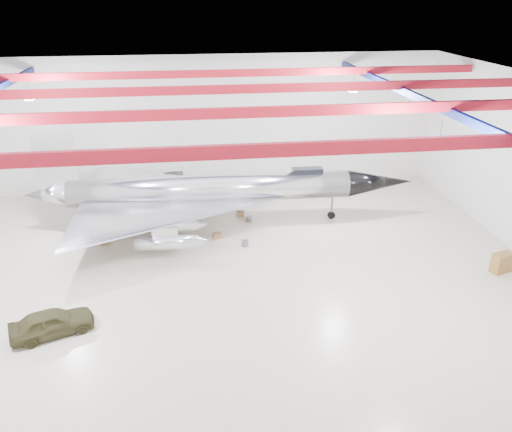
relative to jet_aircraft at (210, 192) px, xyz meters
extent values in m
plane|color=beige|center=(-0.61, -7.40, -2.46)|extent=(40.00, 40.00, 0.00)
plane|color=silver|center=(-0.61, 7.60, 3.04)|extent=(40.00, 0.00, 40.00)
plane|color=#0A0F38|center=(-0.61, -7.40, 8.54)|extent=(40.00, 40.00, 0.00)
cube|color=maroon|center=(-0.61, -16.40, 7.94)|extent=(39.50, 0.25, 0.50)
cube|color=maroon|center=(-0.61, -10.40, 7.94)|extent=(39.50, 0.25, 0.50)
cube|color=maroon|center=(-0.61, -4.40, 7.94)|extent=(39.50, 0.25, 0.50)
cube|color=maroon|center=(-0.61, 1.60, 7.94)|extent=(39.50, 0.25, 0.50)
cube|color=#0E1A54|center=(11.39, -7.40, 7.64)|extent=(0.25, 29.50, 0.40)
cube|color=silver|center=(9.39, -13.40, 7.24)|extent=(0.55, 0.55, 0.25)
cube|color=silver|center=(-10.61, -1.40, 7.24)|extent=(0.55, 0.55, 0.25)
cube|color=silver|center=(9.39, -1.40, 7.24)|extent=(0.55, 0.55, 0.25)
cylinder|color=silver|center=(0.05, 0.00, 0.29)|extent=(19.67, 2.62, 1.96)
cone|color=black|center=(12.31, -0.42, 0.29)|extent=(4.97, 2.13, 1.96)
cone|color=silver|center=(-11.22, 0.38, 0.29)|extent=(3.01, 2.06, 1.96)
cube|color=silver|center=(-10.24, 0.35, 2.83)|extent=(2.75, 0.21, 4.41)
cube|color=black|center=(6.91, -0.23, 1.31)|extent=(2.18, 0.86, 0.49)
cylinder|color=silver|center=(-3.07, -5.29, -1.09)|extent=(3.75, 1.01, 0.88)
cylinder|color=silver|center=(-2.99, -2.84, -1.09)|extent=(3.75, 1.01, 0.88)
cylinder|color=silver|center=(-2.79, 3.04, -1.09)|extent=(3.75, 1.01, 0.88)
cylinder|color=silver|center=(-2.70, 5.49, -1.09)|extent=(3.75, 1.01, 0.88)
cylinder|color=#59595B|center=(8.88, -0.30, -1.58)|extent=(0.18, 0.18, 1.77)
cylinder|color=black|center=(8.88, -0.30, -2.19)|extent=(0.56, 0.23, 0.55)
cylinder|color=#59595B|center=(-3.95, -2.32, -1.58)|extent=(0.18, 0.18, 1.77)
cylinder|color=black|center=(-3.95, -2.32, -2.19)|extent=(0.56, 0.23, 0.55)
cylinder|color=#59595B|center=(-3.78, 2.58, -1.58)|extent=(0.18, 0.18, 1.77)
cylinder|color=black|center=(-3.78, 2.58, -2.19)|extent=(0.56, 0.23, 0.55)
imported|color=#35331A|center=(-8.44, -11.75, -1.79)|extent=(4.25, 2.81, 1.34)
cube|color=brown|center=(16.95, -9.13, -1.86)|extent=(1.45, 1.00, 1.21)
cube|color=olive|center=(-7.33, -2.24, -2.27)|extent=(0.63, 0.55, 0.38)
cylinder|color=#59595B|center=(2.02, -3.77, -2.27)|extent=(0.46, 0.46, 0.38)
cube|color=olive|center=(2.22, 1.07, -2.27)|extent=(0.59, 0.50, 0.37)
cube|color=#59595B|center=(-5.24, -0.27, -2.32)|extent=(0.46, 0.40, 0.28)
cube|color=olive|center=(0.24, -2.33, -2.27)|extent=(0.61, 0.53, 0.38)
cylinder|color=#59595B|center=(2.72, 0.03, -2.27)|extent=(0.55, 0.55, 0.39)
camera|label=1|loc=(-1.24, -32.99, 13.01)|focal=35.00mm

